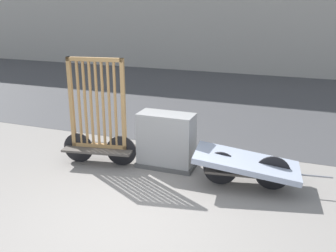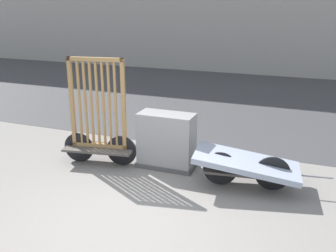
% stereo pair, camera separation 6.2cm
% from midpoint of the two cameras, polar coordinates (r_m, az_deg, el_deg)
% --- Properties ---
extents(ground_plane, '(60.00, 60.00, 0.00)m').
position_cam_midpoint_polar(ground_plane, '(5.69, -6.95, -14.11)').
color(ground_plane, gray).
extents(road_strip, '(56.00, 9.03, 0.01)m').
position_cam_midpoint_polar(road_strip, '(12.56, 9.48, 3.85)').
color(road_strip, '#424244').
rests_on(road_strip, ground_plane).
extents(bike_cart_with_bedframe, '(2.05, 0.78, 2.03)m').
position_cam_midpoint_polar(bike_cart_with_bedframe, '(7.45, -10.25, -0.31)').
color(bike_cart_with_bedframe, '#4C4742').
rests_on(bike_cart_with_bedframe, ground_plane).
extents(bike_cart_with_mattress, '(2.26, 1.07, 0.60)m').
position_cam_midpoint_polar(bike_cart_with_mattress, '(6.64, 11.09, -5.52)').
color(bike_cart_with_mattress, '#4C4742').
rests_on(bike_cart_with_mattress, ground_plane).
extents(utility_cabinet, '(1.08, 0.53, 1.04)m').
position_cam_midpoint_polar(utility_cabinet, '(7.27, -0.49, -2.43)').
color(utility_cabinet, '#4C4C4C').
rests_on(utility_cabinet, ground_plane).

